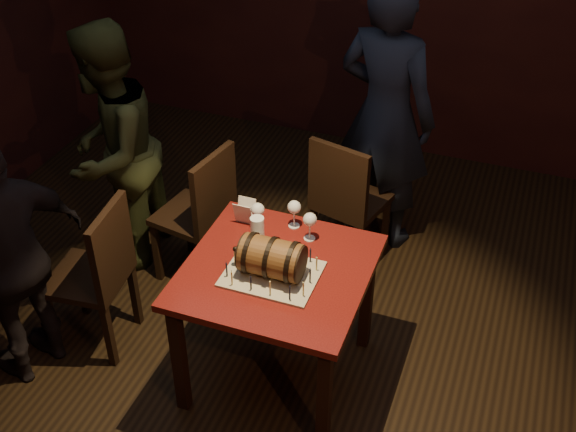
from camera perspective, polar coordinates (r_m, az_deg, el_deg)
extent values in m
plane|color=black|center=(4.16, -0.64, -10.94)|extent=(5.00, 5.00, 0.00)
cube|color=#4D0E0C|center=(3.57, -0.88, -4.40)|extent=(0.90, 0.90, 0.04)
cube|color=black|center=(3.70, -8.60, -11.03)|extent=(0.06, 0.06, 0.71)
cube|color=black|center=(3.49, 2.87, -14.32)|extent=(0.06, 0.06, 0.71)
cube|color=black|center=(4.19, -3.83, -3.97)|extent=(0.06, 0.06, 0.71)
cube|color=black|center=(4.01, 6.25, -6.38)|extent=(0.06, 0.06, 0.71)
cube|color=#ABA28A|center=(3.51, -1.27, -4.60)|extent=(0.45, 0.35, 0.01)
cylinder|color=brown|center=(3.45, -1.29, -3.31)|extent=(0.29, 0.19, 0.19)
cylinder|color=black|center=(3.48, -2.93, -2.92)|extent=(0.02, 0.21, 0.21)
cylinder|color=black|center=(3.45, -1.29, -3.31)|extent=(0.02, 0.21, 0.21)
cylinder|color=black|center=(3.42, 0.37, -3.71)|extent=(0.02, 0.21, 0.21)
cylinder|color=black|center=(3.49, -3.56, -2.77)|extent=(0.01, 0.18, 0.18)
cylinder|color=black|center=(3.41, 1.03, -3.86)|extent=(0.01, 0.18, 0.18)
cylinder|color=black|center=(3.50, -3.87, -2.70)|extent=(0.04, 0.02, 0.02)
sphere|color=black|center=(3.51, -4.17, -2.63)|extent=(0.03, 0.03, 0.03)
cylinder|color=#E4DC88|center=(3.43, -4.46, -4.93)|extent=(0.01, 0.01, 0.08)
cylinder|color=black|center=(3.40, -4.49, -4.36)|extent=(0.00, 0.00, 0.01)
cylinder|color=black|center=(3.40, -2.96, -5.31)|extent=(0.01, 0.01, 0.08)
cylinder|color=black|center=(3.37, -2.98, -4.74)|extent=(0.00, 0.00, 0.01)
cylinder|color=#E4DC88|center=(3.37, -1.42, -5.70)|extent=(0.01, 0.01, 0.08)
cylinder|color=black|center=(3.34, -1.43, -5.12)|extent=(0.00, 0.00, 0.01)
cylinder|color=black|center=(3.34, 0.14, -6.08)|extent=(0.01, 0.01, 0.08)
cylinder|color=black|center=(3.31, 0.14, -5.51)|extent=(0.00, 0.00, 0.01)
cylinder|color=#E4DC88|center=(3.36, 1.22, -5.78)|extent=(0.01, 0.01, 0.08)
cylinder|color=black|center=(3.33, 1.23, -5.20)|extent=(0.00, 0.00, 0.01)
cylinder|color=black|center=(3.43, 1.76, -4.76)|extent=(0.01, 0.01, 0.08)
cylinder|color=black|center=(3.40, 1.77, -4.19)|extent=(0.00, 0.00, 0.01)
cylinder|color=#E4DC88|center=(3.50, 2.27, -3.79)|extent=(0.01, 0.01, 0.08)
cylinder|color=black|center=(3.47, 2.29, -3.22)|extent=(0.00, 0.00, 0.01)
cylinder|color=black|center=(3.55, 1.78, -3.14)|extent=(0.01, 0.01, 0.08)
cylinder|color=black|center=(3.52, 1.79, -2.57)|extent=(0.00, 0.00, 0.01)
cylinder|color=#E4DC88|center=(3.57, 0.30, -2.80)|extent=(0.01, 0.01, 0.08)
cylinder|color=black|center=(3.54, 0.31, -2.24)|extent=(0.00, 0.00, 0.01)
cylinder|color=black|center=(3.60, -1.15, -2.47)|extent=(0.01, 0.01, 0.08)
cylinder|color=black|center=(3.57, -1.16, -1.90)|extent=(0.00, 0.00, 0.01)
cylinder|color=#E4DC88|center=(3.63, -2.58, -2.13)|extent=(0.01, 0.01, 0.08)
cylinder|color=black|center=(3.60, -2.60, -1.57)|extent=(0.00, 0.00, 0.01)
cylinder|color=black|center=(3.61, -3.60, -2.39)|extent=(0.01, 0.01, 0.08)
cylinder|color=black|center=(3.58, -3.63, -1.83)|extent=(0.00, 0.00, 0.01)
cylinder|color=#E4DC88|center=(3.54, -4.22, -3.31)|extent=(0.01, 0.01, 0.08)
cylinder|color=black|center=(3.51, -4.25, -2.74)|extent=(0.00, 0.00, 0.01)
cylinder|color=black|center=(3.48, -4.87, -4.25)|extent=(0.01, 0.01, 0.08)
cylinder|color=black|center=(3.45, -4.90, -3.68)|extent=(0.00, 0.00, 0.01)
cylinder|color=silver|center=(3.81, -2.37, -0.98)|extent=(0.06, 0.06, 0.01)
cylinder|color=silver|center=(3.78, -2.39, -0.41)|extent=(0.01, 0.01, 0.09)
sphere|color=silver|center=(3.73, -2.42, 0.52)|extent=(0.07, 0.07, 0.07)
sphere|color=#591114|center=(3.74, -2.42, 0.43)|extent=(0.05, 0.05, 0.05)
cylinder|color=silver|center=(3.82, 0.48, -0.78)|extent=(0.06, 0.06, 0.01)
cylinder|color=silver|center=(3.79, 0.49, -0.22)|extent=(0.01, 0.01, 0.09)
sphere|color=silver|center=(3.75, 0.49, 0.71)|extent=(0.07, 0.07, 0.07)
cylinder|color=silver|center=(3.74, 1.71, -1.78)|extent=(0.06, 0.06, 0.01)
cylinder|color=silver|center=(3.71, 1.72, -1.21)|extent=(0.01, 0.01, 0.09)
sphere|color=silver|center=(3.66, 1.74, -0.27)|extent=(0.07, 0.07, 0.07)
sphere|color=#BF594C|center=(3.67, 1.74, -0.36)|extent=(0.05, 0.05, 0.05)
cylinder|color=silver|center=(3.68, -2.44, -1.11)|extent=(0.07, 0.07, 0.15)
cylinder|color=#9E5414|center=(3.69, -2.43, -1.32)|extent=(0.06, 0.06, 0.11)
cylinder|color=white|center=(3.65, -2.46, -0.50)|extent=(0.06, 0.06, 0.02)
cube|color=black|center=(4.56, 5.04, 1.18)|extent=(0.49, 0.49, 0.04)
cube|color=black|center=(4.75, 7.70, -0.86)|extent=(0.04, 0.04, 0.43)
cube|color=black|center=(4.88, 4.20, 0.50)|extent=(0.04, 0.04, 0.43)
cube|color=black|center=(4.51, 5.65, -2.99)|extent=(0.04, 0.04, 0.43)
cube|color=black|center=(4.64, 2.02, -1.50)|extent=(0.04, 0.04, 0.43)
cube|color=black|center=(4.29, 3.99, 2.80)|extent=(0.40, 0.14, 0.46)
cube|color=black|center=(4.45, -7.56, 0.03)|extent=(0.46, 0.46, 0.04)
cube|color=black|center=(4.78, -7.78, -0.61)|extent=(0.04, 0.04, 0.43)
cube|color=black|center=(4.58, -10.30, -2.80)|extent=(0.04, 0.04, 0.43)
cube|color=black|center=(4.62, -4.39, -1.88)|extent=(0.04, 0.04, 0.43)
cube|color=black|center=(4.40, -6.85, -4.22)|extent=(0.04, 0.04, 0.43)
cube|color=black|center=(4.22, -5.86, 2.06)|extent=(0.11, 0.40, 0.46)
cube|color=black|center=(4.10, -15.53, -4.74)|extent=(0.44, 0.44, 0.04)
cube|color=black|center=(4.44, -16.00, -5.28)|extent=(0.04, 0.04, 0.43)
cube|color=black|center=(4.23, -18.11, -8.18)|extent=(0.04, 0.04, 0.43)
cube|color=black|center=(4.30, -12.00, -6.11)|extent=(0.04, 0.04, 0.43)
cube|color=black|center=(4.08, -13.95, -9.17)|extent=(0.04, 0.04, 0.43)
cube|color=black|center=(3.87, -13.76, -2.41)|extent=(0.08, 0.40, 0.46)
imported|color=#171E2F|center=(4.58, 7.72, 7.89)|extent=(0.75, 0.59, 1.81)
imported|color=#384020|center=(4.49, -13.82, 4.94)|extent=(0.68, 0.83, 1.60)
imported|color=black|center=(3.88, -20.99, -3.26)|extent=(0.59, 0.93, 1.47)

